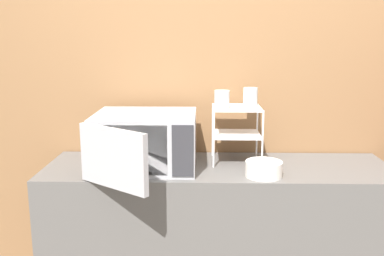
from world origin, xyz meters
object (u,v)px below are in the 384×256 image
at_px(glass_front_left, 222,99).
at_px(bowl, 264,169).
at_px(dish_rack, 237,122).
at_px(glass_back_right, 250,96).
at_px(microwave, 144,141).

height_order(glass_front_left, bowl, glass_front_left).
bearing_deg(dish_rack, bowl, -65.76).
xyz_separation_m(glass_back_right, bowl, (0.04, -0.33, -0.33)).
bearing_deg(bowl, glass_front_left, 135.93).
bearing_deg(dish_rack, glass_front_left, -143.22).
height_order(glass_front_left, glass_back_right, same).
relative_size(glass_front_left, glass_back_right, 1.00).
relative_size(dish_rack, glass_back_right, 3.19).
height_order(microwave, glass_back_right, glass_back_right).
bearing_deg(dish_rack, glass_back_right, 39.26).
distance_m(microwave, glass_back_right, 0.65).
bearing_deg(microwave, dish_rack, 14.40).
xyz_separation_m(microwave, glass_back_right, (0.58, 0.19, 0.22)).
height_order(dish_rack, glass_back_right, glass_back_right).
xyz_separation_m(microwave, glass_front_left, (0.41, 0.06, 0.22)).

